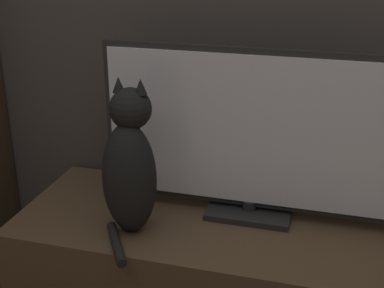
# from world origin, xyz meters

# --- Properties ---
(tv) EXTENTS (0.96, 0.16, 0.54)m
(tv) POSITION_xyz_m (0.11, 1.00, 0.79)
(tv) COLOR black
(tv) RESTS_ON tv_stand
(cat) EXTENTS (0.17, 0.30, 0.47)m
(cat) POSITION_xyz_m (-0.22, 0.81, 0.73)
(cat) COLOR black
(cat) RESTS_ON tv_stand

